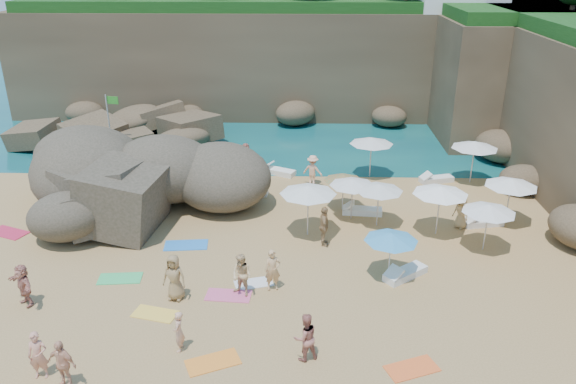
{
  "coord_description": "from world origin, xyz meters",
  "views": [
    {
      "loc": [
        2.73,
        -20.46,
        12.07
      ],
      "look_at": [
        2.0,
        3.0,
        2.0
      ],
      "focal_mm": 35.0,
      "sensor_mm": 36.0,
      "label": 1
    }
  ],
  "objects_px": {
    "parasol_2": "(475,145)",
    "person_stand_1": "(305,337)",
    "person_stand_0": "(38,355)",
    "person_stand_6": "(179,331)",
    "person_stand_5": "(246,157)",
    "parasol_1": "(372,141)",
    "person_stand_2": "(313,170)",
    "person_stand_3": "(324,226)",
    "lounger_0": "(250,192)",
    "flag_pole": "(111,119)",
    "rock_outcrop": "(146,218)",
    "person_stand_4": "(461,212)",
    "parasol_0": "(353,182)"
  },
  "relations": [
    {
      "from": "parasol_2",
      "to": "person_stand_1",
      "type": "relative_size",
      "value": 1.53
    },
    {
      "from": "person_stand_0",
      "to": "person_stand_6",
      "type": "relative_size",
      "value": 1.12
    },
    {
      "from": "person_stand_5",
      "to": "parasol_1",
      "type": "bearing_deg",
      "value": -21.01
    },
    {
      "from": "parasol_2",
      "to": "person_stand_5",
      "type": "height_order",
      "value": "parasol_2"
    },
    {
      "from": "parasol_2",
      "to": "person_stand_2",
      "type": "distance_m",
      "value": 9.1
    },
    {
      "from": "parasol_2",
      "to": "person_stand_2",
      "type": "relative_size",
      "value": 1.48
    },
    {
      "from": "person_stand_3",
      "to": "person_stand_6",
      "type": "xyz_separation_m",
      "value": [
        -4.92,
        -7.36,
        -0.19
      ]
    },
    {
      "from": "lounger_0",
      "to": "person_stand_1",
      "type": "relative_size",
      "value": 1.14
    },
    {
      "from": "flag_pole",
      "to": "person_stand_6",
      "type": "height_order",
      "value": "flag_pole"
    },
    {
      "from": "person_stand_3",
      "to": "parasol_2",
      "type": "bearing_deg",
      "value": -50.83
    },
    {
      "from": "parasol_2",
      "to": "person_stand_2",
      "type": "height_order",
      "value": "parasol_2"
    },
    {
      "from": "rock_outcrop",
      "to": "person_stand_5",
      "type": "relative_size",
      "value": 5.19
    },
    {
      "from": "person_stand_0",
      "to": "person_stand_5",
      "type": "height_order",
      "value": "person_stand_5"
    },
    {
      "from": "person_stand_4",
      "to": "person_stand_5",
      "type": "xyz_separation_m",
      "value": [
        -10.88,
        7.18,
        0.06
      ]
    },
    {
      "from": "person_stand_1",
      "to": "person_stand_2",
      "type": "distance_m",
      "value": 14.71
    },
    {
      "from": "rock_outcrop",
      "to": "parasol_2",
      "type": "distance_m",
      "value": 18.12
    },
    {
      "from": "rock_outcrop",
      "to": "flag_pole",
      "type": "relative_size",
      "value": 2.18
    },
    {
      "from": "parasol_0",
      "to": "parasol_2",
      "type": "distance_m",
      "value": 8.7
    },
    {
      "from": "person_stand_2",
      "to": "person_stand_6",
      "type": "xyz_separation_m",
      "value": [
        -4.48,
        -14.39,
        -0.14
      ]
    },
    {
      "from": "person_stand_5",
      "to": "parasol_0",
      "type": "bearing_deg",
      "value": -63.64
    },
    {
      "from": "person_stand_0",
      "to": "person_stand_5",
      "type": "bearing_deg",
      "value": 68.89
    },
    {
      "from": "parasol_0",
      "to": "person_stand_1",
      "type": "height_order",
      "value": "parasol_0"
    },
    {
      "from": "parasol_0",
      "to": "person_stand_3",
      "type": "distance_m",
      "value": 3.23
    },
    {
      "from": "person_stand_0",
      "to": "rock_outcrop",
      "type": "bearing_deg",
      "value": 81.95
    },
    {
      "from": "person_stand_0",
      "to": "person_stand_3",
      "type": "height_order",
      "value": "person_stand_3"
    },
    {
      "from": "rock_outcrop",
      "to": "person_stand_3",
      "type": "xyz_separation_m",
      "value": [
        8.67,
        -2.5,
        0.92
      ]
    },
    {
      "from": "parasol_1",
      "to": "person_stand_0",
      "type": "bearing_deg",
      "value": -124.51
    },
    {
      "from": "parasol_1",
      "to": "person_stand_0",
      "type": "height_order",
      "value": "parasol_1"
    },
    {
      "from": "parasol_1",
      "to": "person_stand_1",
      "type": "xyz_separation_m",
      "value": [
        -3.71,
        -16.11,
        -1.33
      ]
    },
    {
      "from": "person_stand_6",
      "to": "person_stand_3",
      "type": "bearing_deg",
      "value": 147.16
    },
    {
      "from": "parasol_1",
      "to": "parasol_2",
      "type": "relative_size",
      "value": 0.98
    },
    {
      "from": "flag_pole",
      "to": "parasol_0",
      "type": "height_order",
      "value": "flag_pole"
    },
    {
      "from": "parasol_1",
      "to": "person_stand_5",
      "type": "xyz_separation_m",
      "value": [
        -7.28,
        0.65,
        -1.31
      ]
    },
    {
      "from": "person_stand_0",
      "to": "person_stand_1",
      "type": "bearing_deg",
      "value": 0.8
    },
    {
      "from": "rock_outcrop",
      "to": "person_stand_4",
      "type": "relative_size",
      "value": 5.58
    },
    {
      "from": "person_stand_3",
      "to": "lounger_0",
      "type": "bearing_deg",
      "value": 31.56
    },
    {
      "from": "parasol_2",
      "to": "person_stand_3",
      "type": "distance_m",
      "value": 11.57
    },
    {
      "from": "flag_pole",
      "to": "person_stand_1",
      "type": "xyz_separation_m",
      "value": [
        12.07,
        -18.62,
        -1.79
      ]
    },
    {
      "from": "parasol_0",
      "to": "person_stand_2",
      "type": "xyz_separation_m",
      "value": [
        -1.85,
        4.32,
        -1.07
      ]
    },
    {
      "from": "person_stand_0",
      "to": "person_stand_5",
      "type": "distance_m",
      "value": 18.41
    },
    {
      "from": "person_stand_1",
      "to": "lounger_0",
      "type": "bearing_deg",
      "value": -100.67
    },
    {
      "from": "parasol_1",
      "to": "person_stand_0",
      "type": "distance_m",
      "value": 20.91
    },
    {
      "from": "parasol_2",
      "to": "person_stand_4",
      "type": "xyz_separation_m",
      "value": [
        -2.03,
        -5.8,
        -1.42
      ]
    },
    {
      "from": "parasol_2",
      "to": "lounger_0",
      "type": "xyz_separation_m",
      "value": [
        -12.35,
        -2.15,
        -2.08
      ]
    },
    {
      "from": "parasol_0",
      "to": "person_stand_4",
      "type": "bearing_deg",
      "value": -9.02
    },
    {
      "from": "person_stand_6",
      "to": "parasol_0",
      "type": "bearing_deg",
      "value": 148.76
    },
    {
      "from": "flag_pole",
      "to": "parasol_2",
      "type": "xyz_separation_m",
      "value": [
        21.41,
        -3.24,
        -0.4
      ]
    },
    {
      "from": "person_stand_4",
      "to": "parasol_2",
      "type": "bearing_deg",
      "value": 116.55
    },
    {
      "from": "rock_outcrop",
      "to": "parasol_0",
      "type": "relative_size",
      "value": 4.01
    },
    {
      "from": "lounger_0",
      "to": "person_stand_3",
      "type": "xyz_separation_m",
      "value": [
        3.81,
        -5.56,
        0.77
      ]
    }
  ]
}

